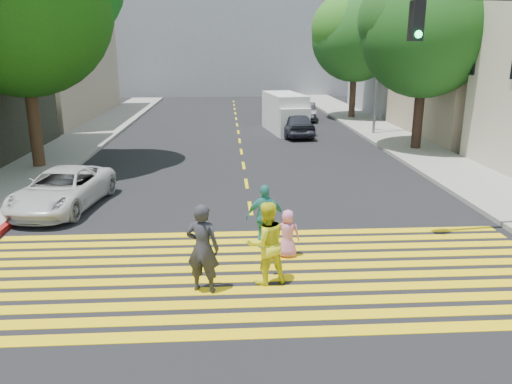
{
  "coord_description": "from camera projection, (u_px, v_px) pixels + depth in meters",
  "views": [
    {
      "loc": [
        -0.71,
        -8.95,
        4.85
      ],
      "look_at": [
        0.0,
        3.0,
        1.4
      ],
      "focal_mm": 35.0,
      "sensor_mm": 36.0,
      "label": 1
    }
  ],
  "objects": [
    {
      "name": "white_sedan",
      "position": [
        62.0,
        189.0,
        15.6
      ],
      "size": [
        2.68,
        4.68,
        1.23
      ],
      "primitive_type": "imported",
      "rotation": [
        0.0,
        0.0,
        -0.15
      ],
      "color": "silver",
      "rests_on": "ground"
    },
    {
      "name": "tree_right_far",
      "position": [
        357.0,
        32.0,
        34.22
      ],
      "size": [
        7.31,
        7.06,
        8.78
      ],
      "rotation": [
        0.0,
        0.0,
        0.18
      ],
      "color": "#301C16",
      "rests_on": "ground"
    },
    {
      "name": "dark_car_parked",
      "position": [
        306.0,
        112.0,
        34.88
      ],
      "size": [
        1.73,
        3.77,
        1.2
      ],
      "primitive_type": "imported",
      "rotation": [
        0.0,
        0.0,
        -0.13
      ],
      "color": "black",
      "rests_on": "ground"
    },
    {
      "name": "crosswalk",
      "position": [
        261.0,
        273.0,
        11.19
      ],
      "size": [
        13.4,
        5.3,
        0.01
      ],
      "color": "yellow",
      "rests_on": "ground"
    },
    {
      "name": "backdrop_block",
      "position": [
        231.0,
        38.0,
        54.35
      ],
      "size": [
        30.0,
        8.0,
        12.0
      ],
      "primitive_type": "cube",
      "color": "gray",
      "rests_on": "ground"
    },
    {
      "name": "dark_car_near",
      "position": [
        295.0,
        124.0,
        28.51
      ],
      "size": [
        1.93,
        4.18,
        1.39
      ],
      "primitive_type": "imported",
      "rotation": [
        0.0,
        0.0,
        3.22
      ],
      "color": "#23252E",
      "rests_on": "ground"
    },
    {
      "name": "building_left_tan",
      "position": [
        4.0,
        46.0,
        34.53
      ],
      "size": [
        12.0,
        16.0,
        10.0
      ],
      "primitive_type": "cube",
      "color": "tan",
      "rests_on": "ground"
    },
    {
      "name": "building_right_grey",
      "position": [
        430.0,
        47.0,
        38.23
      ],
      "size": [
        10.0,
        10.0,
        10.0
      ],
      "primitive_type": "cube",
      "color": "gray",
      "rests_on": "ground"
    },
    {
      "name": "street_lamp",
      "position": [
        376.0,
        48.0,
        27.62
      ],
      "size": [
        1.91,
        0.56,
        8.5
      ],
      "rotation": [
        0.0,
        0.0,
        -0.2
      ],
      "color": "slate",
      "rests_on": "ground"
    },
    {
      "name": "pedestrian_woman",
      "position": [
        266.0,
        243.0,
        10.5
      ],
      "size": [
        1.05,
        0.92,
        1.81
      ],
      "primitive_type": "imported",
      "rotation": [
        0.0,
        0.0,
        3.45
      ],
      "color": "yellow",
      "rests_on": "ground"
    },
    {
      "name": "pedestrian_child",
      "position": [
        288.0,
        234.0,
        11.93
      ],
      "size": [
        0.62,
        0.44,
        1.18
      ],
      "primitive_type": "imported",
      "rotation": [
        0.0,
        0.0,
        3.02
      ],
      "color": "pink",
      "rests_on": "ground"
    },
    {
      "name": "building_right_tan",
      "position": [
        508.0,
        46.0,
        27.67
      ],
      "size": [
        10.0,
        10.0,
        10.0
      ],
      "primitive_type": "cube",
      "color": "tan",
      "rests_on": "ground"
    },
    {
      "name": "ground",
      "position": [
        265.0,
        301.0,
        9.97
      ],
      "size": [
        120.0,
        120.0,
        0.0
      ],
      "primitive_type": "plane",
      "color": "black"
    },
    {
      "name": "pedestrian_man",
      "position": [
        203.0,
        248.0,
        10.13
      ],
      "size": [
        0.79,
        0.63,
        1.89
      ],
      "primitive_type": "imported",
      "rotation": [
        0.0,
        0.0,
        2.85
      ],
      "color": "#2B2A30",
      "rests_on": "ground"
    },
    {
      "name": "lane_line",
      "position": [
        238.0,
        128.0,
        31.55
      ],
      "size": [
        0.12,
        34.4,
        0.01
      ],
      "color": "yellow",
      "rests_on": "ground"
    },
    {
      "name": "sidewalk_right",
      "position": [
        412.0,
        148.0,
        24.83
      ],
      "size": [
        3.0,
        60.0,
        0.15
      ],
      "primitive_type": "cube",
      "color": "gray",
      "rests_on": "ground"
    },
    {
      "name": "white_van",
      "position": [
        286.0,
        114.0,
        29.92
      ],
      "size": [
        2.41,
        5.0,
        2.26
      ],
      "rotation": [
        0.0,
        0.0,
        0.14
      ],
      "color": "white",
      "rests_on": "ground"
    },
    {
      "name": "silver_car",
      "position": [
        277.0,
        104.0,
        38.71
      ],
      "size": [
        2.5,
        4.88,
        1.36
      ],
      "primitive_type": "imported",
      "rotation": [
        0.0,
        0.0,
        3.01
      ],
      "color": "#9AA8B5",
      "rests_on": "ground"
    },
    {
      "name": "tree_right_near",
      "position": [
        428.0,
        26.0,
        23.01
      ],
      "size": [
        7.8,
        7.51,
        8.67
      ],
      "rotation": [
        0.0,
        0.0,
        -0.32
      ],
      "color": "black",
      "rests_on": "ground"
    },
    {
      "name": "curb_red",
      "position": [
        26.0,
        210.0,
        15.31
      ],
      "size": [
        0.2,
        8.0,
        0.16
      ],
      "primitive_type": "cube",
      "color": "maroon",
      "rests_on": "ground"
    },
    {
      "name": "pedestrian_extra",
      "position": [
        265.0,
        217.0,
        12.44
      ],
      "size": [
        0.96,
        0.4,
        1.63
      ],
      "primitive_type": "imported",
      "rotation": [
        0.0,
        0.0,
        3.14
      ],
      "color": "teal",
      "rests_on": "ground"
    },
    {
      "name": "sidewalk_left",
      "position": [
        99.0,
        130.0,
        30.57
      ],
      "size": [
        3.0,
        40.0,
        0.15
      ],
      "primitive_type": "cube",
      "color": "gray",
      "rests_on": "ground"
    }
  ]
}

